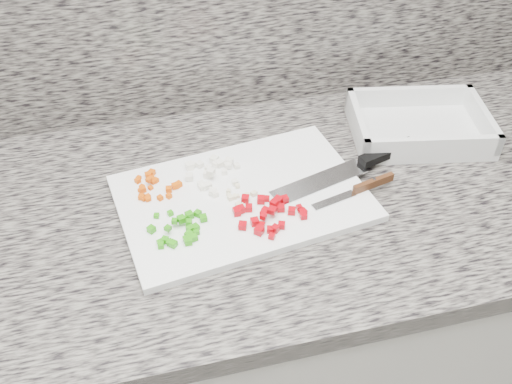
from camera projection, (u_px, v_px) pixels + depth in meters
cabinet at (225, 349)px, 1.33m from camera, size 3.92×0.62×0.86m
countertop at (216, 209)px, 1.04m from camera, size 3.96×0.64×0.04m
cutting_board at (242, 198)px, 1.02m from camera, size 0.47×0.34×0.01m
carrot_pile at (154, 186)px, 1.02m from camera, size 0.08×0.09×0.02m
onion_pile at (210, 172)px, 1.05m from camera, size 0.10×0.11×0.02m
green_pepper_pile at (182, 229)px, 0.94m from camera, size 0.10×0.09×0.02m
red_pepper_pile at (266, 212)px, 0.97m from camera, size 0.12×0.11×0.02m
garlic_pile at (240, 196)px, 1.01m from camera, size 0.06×0.06×0.01m
chef_knife at (365, 162)px, 1.07m from camera, size 0.31×0.12×0.02m
paring_knife at (364, 187)px, 1.02m from camera, size 0.17×0.05×0.02m
tray at (419, 127)px, 1.16m from camera, size 0.30×0.24×0.06m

